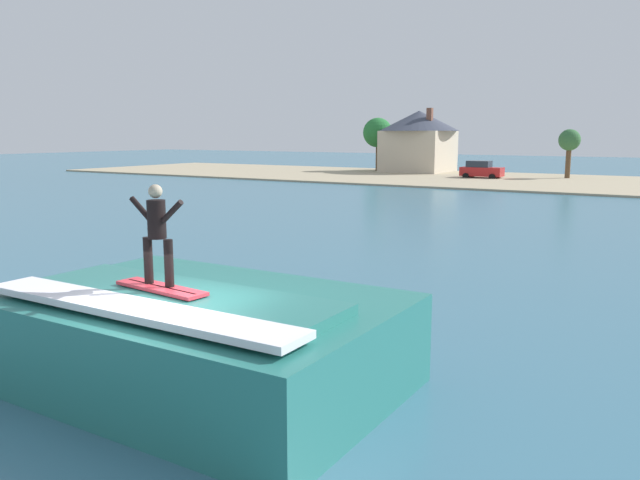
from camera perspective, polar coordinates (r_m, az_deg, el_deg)
name	(u,v)px	position (r m, az deg, el deg)	size (l,w,h in m)	color
ground_plane	(177,406)	(11.21, -12.85, -14.49)	(260.00, 260.00, 0.00)	#396A81
wave_crest	(198,338)	(11.73, -11.03, -8.76)	(7.08, 4.71, 1.86)	#27736B
surfboard	(161,288)	(11.29, -14.23, -4.25)	(1.99, 0.65, 0.06)	#D8333F
surfer	(157,229)	(11.22, -14.58, 0.96)	(1.24, 0.32, 1.77)	black
shoreline_bank	(608,184)	(62.22, 24.67, 4.63)	(120.00, 23.13, 0.17)	tan
car_near_shore	(481,170)	(65.92, 14.42, 6.18)	(4.13, 2.12, 1.86)	red
house_with_chimney	(419,138)	(75.21, 8.94, 9.11)	(9.37, 9.37, 7.44)	beige
tree_tall_bare	(569,142)	(67.83, 21.70, 8.29)	(2.13, 2.13, 5.01)	brown
tree_short_bushy	(378,133)	(76.33, 5.26, 9.66)	(3.51, 3.51, 6.45)	brown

